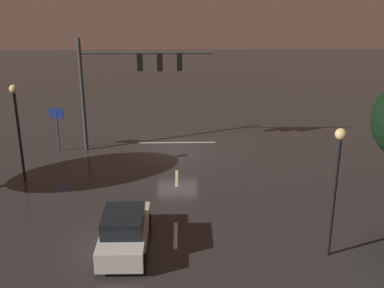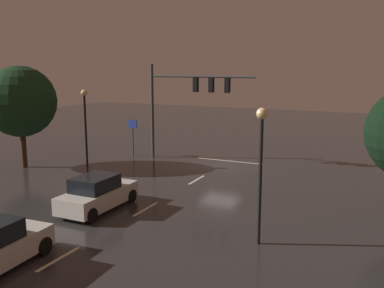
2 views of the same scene
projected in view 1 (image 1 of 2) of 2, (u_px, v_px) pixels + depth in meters
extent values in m
plane|color=#2D2B2B|center=(177.00, 152.00, 30.48)|extent=(80.00, 80.00, 0.00)
cylinder|color=#383A3D|center=(83.00, 96.00, 29.70)|extent=(0.22, 0.22, 6.97)
cylinder|color=#383A3D|center=(146.00, 53.00, 28.90)|extent=(7.88, 0.14, 0.14)
cube|color=black|center=(140.00, 62.00, 29.08)|extent=(0.32, 0.36, 1.00)
sphere|color=black|center=(140.00, 57.00, 29.15)|extent=(0.20, 0.20, 0.20)
sphere|color=black|center=(140.00, 62.00, 29.26)|extent=(0.20, 0.20, 0.20)
sphere|color=#19F24C|center=(140.00, 67.00, 29.37)|extent=(0.20, 0.20, 0.20)
cube|color=black|center=(160.00, 62.00, 29.11)|extent=(0.32, 0.36, 1.00)
sphere|color=black|center=(160.00, 56.00, 29.18)|extent=(0.20, 0.20, 0.20)
sphere|color=black|center=(160.00, 62.00, 29.29)|extent=(0.20, 0.20, 0.20)
sphere|color=#19F24C|center=(160.00, 67.00, 29.39)|extent=(0.20, 0.20, 0.20)
cube|color=black|center=(180.00, 62.00, 29.13)|extent=(0.32, 0.36, 1.00)
sphere|color=black|center=(180.00, 56.00, 29.20)|extent=(0.20, 0.20, 0.20)
sphere|color=black|center=(180.00, 62.00, 29.31)|extent=(0.20, 0.20, 0.20)
sphere|color=#19F24C|center=(180.00, 67.00, 29.42)|extent=(0.20, 0.20, 0.20)
cube|color=beige|center=(177.00, 178.00, 26.72)|extent=(0.16, 2.20, 0.01)
cube|color=beige|center=(176.00, 235.00, 21.08)|extent=(0.16, 2.20, 0.01)
cube|color=beige|center=(177.00, 142.00, 32.14)|extent=(5.00, 0.16, 0.01)
cube|color=silver|center=(125.00, 235.00, 19.92)|extent=(1.82, 4.31, 0.80)
cube|color=black|center=(123.00, 221.00, 19.48)|extent=(1.61, 2.11, 0.68)
cylinder|color=black|center=(110.00, 222.00, 21.50)|extent=(0.22, 0.68, 0.68)
cylinder|color=black|center=(148.00, 221.00, 21.53)|extent=(0.22, 0.68, 0.68)
cylinder|color=black|center=(98.00, 263.00, 18.49)|extent=(0.22, 0.68, 0.68)
cylinder|color=black|center=(143.00, 263.00, 18.52)|extent=(0.22, 0.68, 0.68)
sphere|color=#F9EFC6|center=(116.00, 209.00, 21.88)|extent=(0.20, 0.20, 0.20)
sphere|color=#F9EFC6|center=(145.00, 209.00, 21.90)|extent=(0.20, 0.20, 0.20)
cylinder|color=black|center=(334.00, 199.00, 18.82)|extent=(0.14, 0.14, 4.93)
sphere|color=#F9D88C|center=(341.00, 134.00, 17.92)|extent=(0.44, 0.44, 0.44)
cylinder|color=black|center=(20.00, 138.00, 25.62)|extent=(0.14, 0.14, 4.89)
sphere|color=#F9D88C|center=(13.00, 89.00, 24.73)|extent=(0.44, 0.44, 0.44)
cylinder|color=#383A3D|center=(58.00, 130.00, 30.21)|extent=(0.09, 0.09, 2.81)
cube|color=navy|center=(56.00, 113.00, 29.85)|extent=(0.89, 0.28, 0.60)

